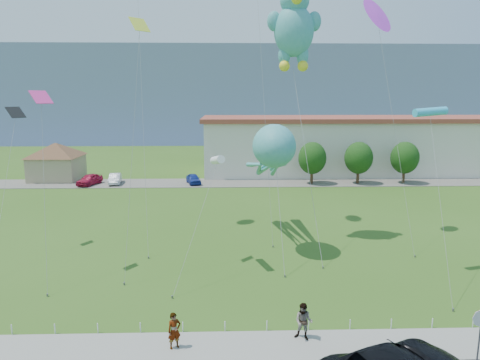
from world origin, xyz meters
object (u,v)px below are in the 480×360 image
(warehouse, at_px, (404,144))
(parked_car_silver, at_px, (115,179))
(parked_car_red, at_px, (90,179))
(pedestrian_left, at_px, (174,331))
(pedestrian_right, at_px, (304,321))
(octopus_kite, at_px, (272,155))
(parked_car_blue, at_px, (193,179))
(pavilion, at_px, (56,158))
(teddy_bear_kite, at_px, (294,24))

(warehouse, height_order, parked_car_silver, warehouse)
(parked_car_red, bearing_deg, pedestrian_left, -50.87)
(pedestrian_right, xyz_separation_m, octopus_kite, (-0.20, 12.85, 5.96))
(parked_car_blue, xyz_separation_m, octopus_kite, (7.66, -23.85, 6.23))
(parked_car_silver, xyz_separation_m, parked_car_blue, (10.13, -0.24, -0.03))
(pedestrian_left, height_order, octopus_kite, octopus_kite)
(pavilion, xyz_separation_m, teddy_bear_kite, (28.06, -25.43, 13.18))
(parked_car_blue, height_order, teddy_bear_kite, teddy_bear_kite)
(pavilion, bearing_deg, parked_car_silver, -20.98)
(octopus_kite, bearing_deg, teddy_bear_kite, 49.26)
(parked_car_red, distance_m, parked_car_blue, 13.20)
(parked_car_blue, distance_m, octopus_kite, 25.81)
(pavilion, height_order, parked_car_blue, pavilion)
(parked_car_blue, bearing_deg, pedestrian_left, -102.48)
(parked_car_silver, bearing_deg, parked_car_red, -177.31)
(pedestrian_left, relative_size, parked_car_silver, 0.41)
(parked_car_blue, xyz_separation_m, teddy_bear_kite, (9.34, -21.89, 15.52))
(pavilion, relative_size, pedestrian_left, 5.64)
(parked_car_red, bearing_deg, parked_car_silver, 27.93)
(teddy_bear_kite, bearing_deg, warehouse, 55.09)
(parked_car_red, bearing_deg, pedestrian_right, -43.28)
(warehouse, relative_size, pedestrian_right, 35.52)
(parked_car_silver, xyz_separation_m, teddy_bear_kite, (19.47, -22.13, 15.50))
(pedestrian_left, relative_size, parked_car_red, 0.40)
(parked_car_silver, bearing_deg, octopus_kite, -62.18)
(parked_car_blue, distance_m, teddy_bear_kite, 28.41)
(parked_car_blue, relative_size, octopus_kite, 0.31)
(octopus_kite, bearing_deg, parked_car_red, 131.60)
(pavilion, relative_size, teddy_bear_kite, 0.48)
(teddy_bear_kite, bearing_deg, pedestrian_left, -115.36)
(octopus_kite, bearing_deg, pedestrian_left, -112.65)
(parked_car_red, xyz_separation_m, octopus_kite, (20.85, -23.48, 6.16))
(pavilion, relative_size, parked_car_red, 2.25)
(pedestrian_right, bearing_deg, warehouse, 86.09)
(parked_car_red, xyz_separation_m, parked_car_silver, (3.06, 0.61, -0.05))
(pedestrian_left, relative_size, parked_car_blue, 0.45)
(pedestrian_left, relative_size, pedestrian_right, 0.95)
(pedestrian_right, distance_m, parked_car_red, 41.98)
(pedestrian_right, height_order, parked_car_red, pedestrian_right)
(parked_car_blue, bearing_deg, warehouse, 1.29)
(pavilion, bearing_deg, parked_car_red, -35.24)
(parked_car_silver, bearing_deg, pedestrian_right, -72.65)
(warehouse, relative_size, pedestrian_left, 37.38)
(warehouse, height_order, octopus_kite, octopus_kite)
(pavilion, distance_m, parked_car_blue, 19.20)
(pedestrian_right, relative_size, parked_car_red, 0.42)
(parked_car_silver, bearing_deg, warehouse, 4.05)
(parked_car_blue, height_order, octopus_kite, octopus_kite)
(warehouse, bearing_deg, parked_car_red, -167.44)
(teddy_bear_kite, bearing_deg, pedestrian_right, -95.72)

